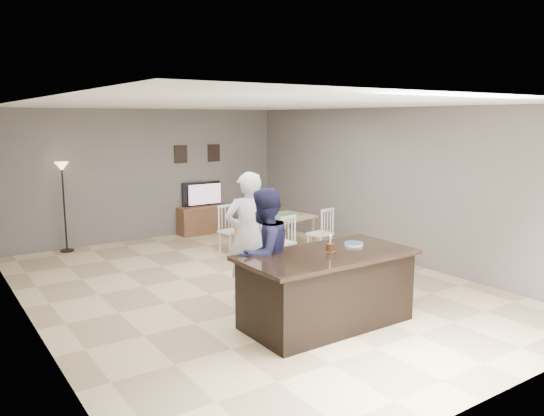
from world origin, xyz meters
TOP-DOWN VIEW (x-y plane):
  - floor at (0.00, 0.00)m, footprint 8.00×8.00m
  - room_shell at (0.00, 0.00)m, footprint 8.00×8.00m
  - kitchen_island at (0.00, -1.80)m, footprint 2.15×1.10m
  - tv_console at (1.20, 3.77)m, footprint 1.20×0.40m
  - television at (1.20, 3.84)m, footprint 0.91×0.12m
  - tv_screen_glow at (1.20, 3.76)m, footprint 0.78×0.00m
  - picture_frames at (1.15, 3.98)m, footprint 1.10×0.02m
  - doorway at (-2.99, -2.30)m, footprint 0.00×2.10m
  - woman at (-0.29, -0.45)m, footprint 0.75×0.61m
  - man at (-0.55, -1.25)m, footprint 0.96×0.84m
  - birthday_cake at (0.08, -1.76)m, footprint 0.14×0.14m
  - plate_stack at (0.53, -1.70)m, footprint 0.24×0.24m
  - dining_table at (1.40, 1.33)m, footprint 1.70×1.91m
  - floor_lamp at (-1.75, 3.79)m, footprint 0.26×0.26m

SIDE VIEW (x-z plane):
  - floor at x=0.00m, z-range 0.00..0.00m
  - tv_console at x=1.20m, z-range 0.00..0.60m
  - kitchen_island at x=0.00m, z-range 0.00..0.90m
  - dining_table at x=1.40m, z-range 0.12..1.03m
  - man at x=-0.55m, z-range 0.00..1.67m
  - television at x=1.20m, z-range 0.60..1.13m
  - tv_screen_glow at x=1.20m, z-range 0.48..1.26m
  - woman at x=-0.29m, z-range 0.00..1.79m
  - plate_stack at x=0.53m, z-range 0.90..0.94m
  - birthday_cake at x=0.08m, z-range 0.84..1.06m
  - doorway at x=-2.99m, z-range -0.07..2.58m
  - floor_lamp at x=-1.75m, z-range 0.47..2.18m
  - room_shell at x=0.00m, z-range -2.32..5.68m
  - picture_frames at x=1.15m, z-range 1.56..1.94m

